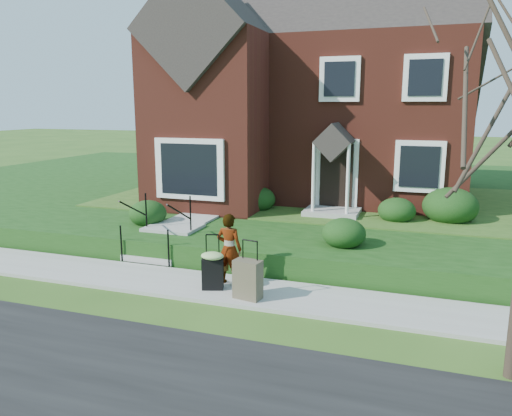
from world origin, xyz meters
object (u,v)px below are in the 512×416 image
at_px(woman, 229,249).
at_px(suitcase_olive, 248,279).
at_px(front_steps, 165,238).
at_px(suitcase_black, 213,268).

height_order(woman, suitcase_olive, woman).
bearing_deg(suitcase_olive, front_steps, 154.19).
distance_m(front_steps, woman, 2.94).
relative_size(woman, suitcase_olive, 1.30).
relative_size(front_steps, woman, 1.31).
height_order(woman, suitcase_black, woman).
xyz_separation_m(front_steps, woman, (2.45, -1.60, 0.37)).
bearing_deg(suitcase_black, front_steps, 119.84).
distance_m(front_steps, suitcase_black, 3.02).
bearing_deg(suitcase_olive, suitcase_black, 174.30).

